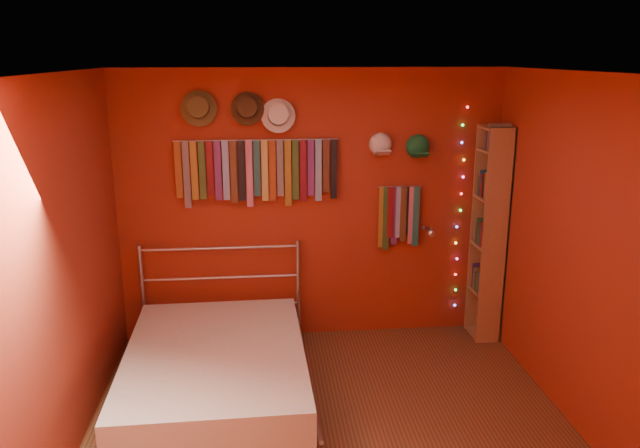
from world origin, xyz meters
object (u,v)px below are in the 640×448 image
object	(u,v)px
reading_lamp	(430,232)
tie_rack	(257,169)
bookshelf	(493,233)
bed	(216,372)

from	to	relation	value
reading_lamp	tie_rack	bearing A→B (deg)	173.66
tie_rack	bookshelf	size ratio (longest dim) A/B	0.72
bed	tie_rack	bearing A→B (deg)	70.15
bookshelf	bed	world-z (taller)	bookshelf
bed	bookshelf	bearing A→B (deg)	18.57
tie_rack	bed	xyz separation A→B (m)	(-0.36, -1.04, -1.40)
bookshelf	tie_rack	bearing A→B (deg)	175.87
tie_rack	reading_lamp	xyz separation A→B (m)	(1.55, -0.17, -0.58)
tie_rack	bookshelf	bearing A→B (deg)	-4.13
tie_rack	reading_lamp	distance (m)	1.66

